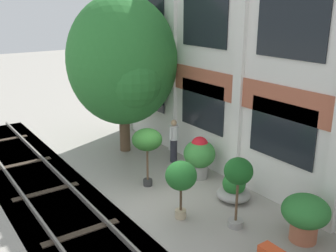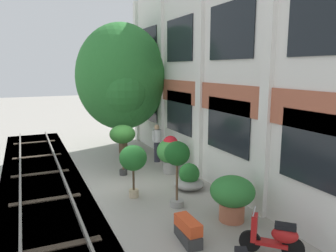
# 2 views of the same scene
# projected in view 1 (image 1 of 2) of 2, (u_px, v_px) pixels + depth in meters

# --- Properties ---
(ground_plane) EXTENTS (80.00, 80.00, 0.00)m
(ground_plane) POSITION_uv_depth(u_px,v_px,m) (166.00, 205.00, 11.65)
(ground_plane) COLOR #9E998E
(apartment_facade) EXTENTS (14.46, 0.64, 7.53)m
(apartment_facade) POSITION_uv_depth(u_px,v_px,m) (246.00, 69.00, 12.17)
(apartment_facade) COLOR silver
(apartment_facade) RESTS_ON ground
(rail_tracks) EXTENTS (22.10, 2.80, 0.43)m
(rail_tracks) POSITION_uv_depth(u_px,v_px,m) (82.00, 238.00, 10.26)
(rail_tracks) COLOR #4C473F
(rail_tracks) RESTS_ON ground
(broadleaf_tree) EXTENTS (4.42, 4.21, 6.10)m
(broadleaf_tree) POSITION_uv_depth(u_px,v_px,m) (122.00, 63.00, 14.91)
(broadleaf_tree) COLOR brown
(broadleaf_tree) RESTS_ON ground
(potted_plant_low_pan) EXTENTS (0.97, 0.97, 1.95)m
(potted_plant_low_pan) POSITION_uv_depth(u_px,v_px,m) (147.00, 141.00, 12.43)
(potted_plant_low_pan) COLOR #333333
(potted_plant_low_pan) RESTS_ON ground
(potted_plant_ribbed_drum) EXTENTS (1.08, 1.08, 1.47)m
(potted_plant_ribbed_drum) POSITION_uv_depth(u_px,v_px,m) (199.00, 155.00, 13.23)
(potted_plant_ribbed_drum) COLOR gray
(potted_plant_ribbed_drum) RESTS_ON ground
(potted_plant_glazed_jar) EXTENTS (1.19, 1.19, 1.23)m
(potted_plant_glazed_jar) POSITION_uv_depth(u_px,v_px,m) (305.00, 214.00, 9.71)
(potted_plant_glazed_jar) COLOR #B76647
(potted_plant_glazed_jar) RESTS_ON ground
(potted_plant_tall_urn) EXTENTS (0.86, 0.86, 1.69)m
(potted_plant_tall_urn) POSITION_uv_depth(u_px,v_px,m) (181.00, 177.00, 10.59)
(potted_plant_tall_urn) COLOR tan
(potted_plant_tall_urn) RESTS_ON ground
(potted_plant_terracotta_small) EXTENTS (0.75, 0.75, 1.97)m
(potted_plant_terracotta_small) POSITION_uv_depth(u_px,v_px,m) (238.00, 176.00, 10.09)
(potted_plant_terracotta_small) COLOR gray
(potted_plant_terracotta_small) RESTS_ON ground
(potted_plant_wide_bowl) EXTENTS (1.03, 1.03, 0.88)m
(potted_plant_wide_bowl) POSITION_uv_depth(u_px,v_px,m) (234.00, 189.00, 11.86)
(potted_plant_wide_bowl) COLOR gray
(potted_plant_wide_bowl) RESTS_ON ground
(resident_by_doorway) EXTENTS (0.34, 0.49, 1.65)m
(resident_by_doorway) POSITION_uv_depth(u_px,v_px,m) (174.00, 140.00, 14.54)
(resident_by_doorway) COLOR #282833
(resident_by_doorway) RESTS_ON ground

